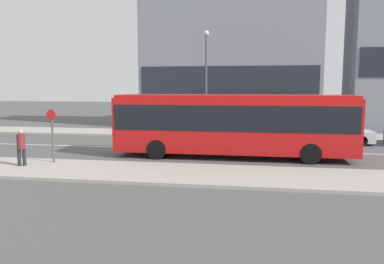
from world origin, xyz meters
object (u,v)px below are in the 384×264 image
object	(u,v)px
city_bus	(233,122)
bus_stop_sign	(52,131)
parked_car_0	(337,134)
street_lamp	(206,72)
pedestrian_near_stop	(21,145)

from	to	relation	value
city_bus	bus_stop_sign	distance (m)	8.46
parked_car_0	street_lamp	xyz separation A→B (m)	(-8.41, 1.78, 3.86)
city_bus	street_lamp	distance (m)	8.11
city_bus	street_lamp	size ratio (longest dim) A/B	1.63
pedestrian_near_stop	bus_stop_sign	bearing A→B (deg)	-162.24
bus_stop_sign	street_lamp	world-z (taller)	street_lamp
pedestrian_near_stop	street_lamp	bearing A→B (deg)	-146.33
city_bus	pedestrian_near_stop	xyz separation A→B (m)	(-8.80, -4.06, -0.78)
city_bus	bus_stop_sign	bearing A→B (deg)	-160.70
parked_car_0	street_lamp	bearing A→B (deg)	168.04
city_bus	bus_stop_sign	xyz separation A→B (m)	(-7.85, -3.14, -0.24)
city_bus	bus_stop_sign	size ratio (longest dim) A/B	4.84
bus_stop_sign	pedestrian_near_stop	bearing A→B (deg)	-135.85
bus_stop_sign	street_lamp	bearing A→B (deg)	61.81
city_bus	parked_car_0	size ratio (longest dim) A/B	2.96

